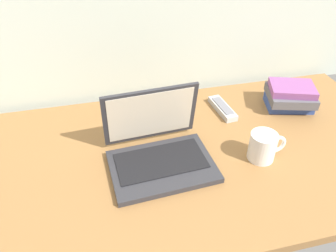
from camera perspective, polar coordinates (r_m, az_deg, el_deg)
desk at (r=1.05m, az=1.61°, el=-5.65°), size 1.60×0.76×0.03m
laptop at (r=1.00m, az=-1.77°, el=-3.89°), size 0.32×0.28×0.22m
coffee_mug at (r=1.04m, az=16.44°, el=-3.40°), size 0.12×0.08×0.09m
remote_control_near at (r=1.25m, az=9.56°, el=3.12°), size 0.06×0.16×0.02m
book_stack at (r=1.33m, az=20.71°, el=4.96°), size 0.20×0.19×0.09m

